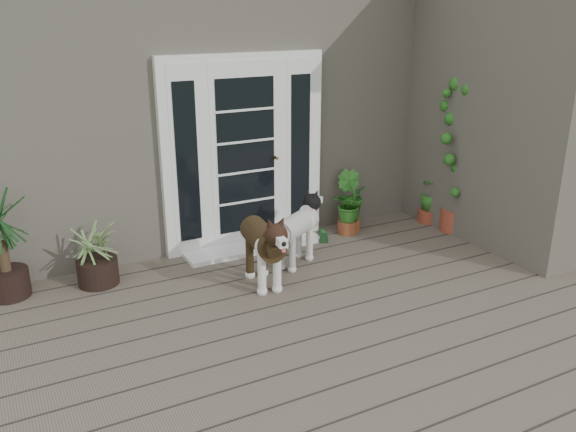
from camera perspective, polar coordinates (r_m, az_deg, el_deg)
name	(u,v)px	position (r m, az deg, el deg)	size (l,w,h in m)	color
deck	(369,328)	(5.36, 7.78, -10.61)	(6.20, 4.60, 0.12)	#6B5B4C
house_main	(198,96)	(8.54, -8.62, 11.33)	(7.40, 4.00, 3.10)	#665E54
house_wing	(526,114)	(7.54, 21.88, 9.09)	(1.60, 2.40, 3.10)	#665E54
door_unit	(245,153)	(6.65, -4.18, 6.07)	(1.90, 0.14, 2.15)	white
door_step	(254,246)	(6.80, -3.29, -2.92)	(1.60, 0.40, 0.05)	white
brindle_dog	(263,251)	(5.80, -2.43, -3.40)	(0.37, 0.86, 0.72)	#3F2C16
white_dog	(296,236)	(6.27, 0.76, -1.92)	(0.33, 0.78, 0.65)	white
spider_plant	(96,251)	(6.12, -17.96, -3.18)	(0.66, 0.66, 0.71)	#79925A
yucca	(2,245)	(6.11, -25.74, -2.49)	(0.73, 0.73, 1.06)	black
herb_a	(348,214)	(7.20, 5.76, 0.20)	(0.39, 0.39, 0.49)	#1C6321
herb_b	(349,210)	(7.28, 5.91, 0.61)	(0.36, 0.36, 0.54)	#225016
herb_c	(430,202)	(7.76, 13.48, 1.30)	(0.33, 0.33, 0.52)	#175117
sapling	(462,153)	(7.35, 16.29, 5.77)	(0.57, 0.57, 1.93)	#2E621C
clog_left	(263,244)	(6.83, -2.39, -2.67)	(0.12, 0.27, 0.08)	black
clog_right	(323,236)	(7.05, 3.37, -1.93)	(0.14, 0.29, 0.09)	#153518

